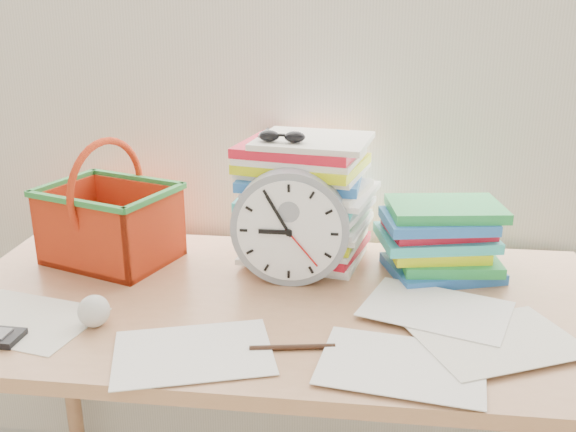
# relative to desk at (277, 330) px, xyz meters

# --- Properties ---
(curtain) EXTENTS (2.40, 0.01, 2.50)m
(curtain) POSITION_rel_desk_xyz_m (0.00, 0.38, 0.62)
(curtain) COLOR silver
(curtain) RESTS_ON room_shell
(desk) EXTENTS (1.40, 0.70, 0.75)m
(desk) POSITION_rel_desk_xyz_m (0.00, 0.00, 0.00)
(desk) COLOR #AD7851
(desk) RESTS_ON ground
(paper_stack) EXTENTS (0.34, 0.29, 0.30)m
(paper_stack) POSITION_rel_desk_xyz_m (0.04, 0.22, 0.22)
(paper_stack) COLOR white
(paper_stack) RESTS_ON desk
(clock) EXTENTS (0.26, 0.05, 0.26)m
(clock) POSITION_rel_desk_xyz_m (0.02, 0.09, 0.20)
(clock) COLOR gray
(clock) RESTS_ON desk
(sunglasses) EXTENTS (0.13, 0.11, 0.03)m
(sunglasses) POSITION_rel_desk_xyz_m (-0.01, 0.17, 0.39)
(sunglasses) COLOR black
(sunglasses) RESTS_ON paper_stack
(book_stack) EXTENTS (0.32, 0.27, 0.16)m
(book_stack) POSITION_rel_desk_xyz_m (0.35, 0.19, 0.16)
(book_stack) COLOR white
(book_stack) RESTS_ON desk
(basket) EXTENTS (0.35, 0.31, 0.29)m
(basket) POSITION_rel_desk_xyz_m (-0.42, 0.16, 0.22)
(basket) COLOR red
(basket) RESTS_ON desk
(crumpled_ball) EXTENTS (0.06, 0.06, 0.06)m
(crumpled_ball) POSITION_rel_desk_xyz_m (-0.34, -0.16, 0.11)
(crumpled_ball) COLOR silver
(crumpled_ball) RESTS_ON desk
(pen) EXTENTS (0.15, 0.04, 0.01)m
(pen) POSITION_rel_desk_xyz_m (0.06, -0.20, 0.08)
(pen) COLOR black
(pen) RESTS_ON desk
(scattered_papers) EXTENTS (1.26, 0.42, 0.02)m
(scattered_papers) POSITION_rel_desk_xyz_m (0.00, 0.00, 0.08)
(scattered_papers) COLOR white
(scattered_papers) RESTS_ON desk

